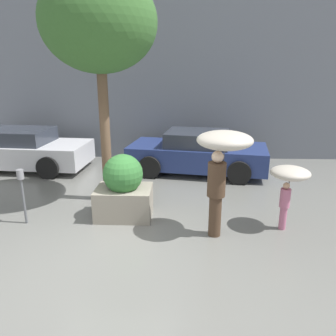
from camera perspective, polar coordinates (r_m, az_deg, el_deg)
The scene contains 9 objects.
ground_plane at distance 6.28m, azimuth -10.47°, elevation -13.43°, with size 40.00×40.00×0.00m, color slate.
building_facade at distance 11.84m, azimuth -4.27°, elevation 16.22°, with size 18.00×0.30×6.00m.
planter_box at distance 7.17m, azimuth -7.74°, elevation -3.68°, with size 1.20×0.89×1.42m.
person_adult at distance 6.13m, azimuth 9.45°, elevation 2.34°, with size 1.04×1.04×2.06m.
person_child at distance 6.87m, azimuth 20.38°, elevation -1.64°, with size 0.77×0.77×1.31m.
parked_car_near at distance 10.28m, azimuth 5.14°, elevation 2.64°, with size 4.43×2.54×1.30m.
parked_car_far at distance 11.63m, azimuth -24.35°, elevation 2.88°, with size 4.49×2.26×1.30m.
street_tree at distance 7.84m, azimuth -11.94°, elevation 23.37°, with size 2.54×2.54×5.18m.
parking_meter at distance 7.35m, azimuth -24.14°, elevation -2.72°, with size 0.14×0.14×1.19m.
Camera 1 is at (1.32, -5.27, 3.15)m, focal length 35.00 mm.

